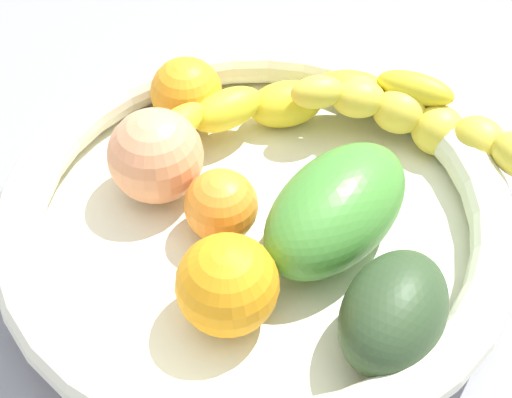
{
  "coord_description": "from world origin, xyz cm",
  "views": [
    {
      "loc": [
        -36.21,
        4.8,
        49.17
      ],
      "look_at": [
        0.0,
        0.0,
        8.12
      ],
      "focal_mm": 54.55,
      "sensor_mm": 36.0,
      "label": 1
    }
  ],
  "objects_px": {
    "banana_draped_right": "(436,128)",
    "peach_blush": "(156,156)",
    "orange_mid_left": "(221,209)",
    "avocado_dark": "(394,313)",
    "fruit_bowl": "(256,219)",
    "orange_front": "(227,285)",
    "orange_mid_right": "(186,93)",
    "mango_green": "(336,209)",
    "banana_draped_left": "(290,103)"
  },
  "relations": [
    {
      "from": "fruit_bowl",
      "to": "orange_mid_left",
      "type": "bearing_deg",
      "value": 96.98
    },
    {
      "from": "mango_green",
      "to": "avocado_dark",
      "type": "distance_m",
      "value": 0.09
    },
    {
      "from": "orange_front",
      "to": "mango_green",
      "type": "xyz_separation_m",
      "value": [
        0.05,
        -0.08,
        0.0
      ]
    },
    {
      "from": "orange_mid_right",
      "to": "mango_green",
      "type": "bearing_deg",
      "value": -146.63
    },
    {
      "from": "orange_mid_left",
      "to": "mango_green",
      "type": "xyz_separation_m",
      "value": [
        -0.02,
        -0.08,
        0.01
      ]
    },
    {
      "from": "banana_draped_left",
      "to": "orange_mid_right",
      "type": "distance_m",
      "value": 0.08
    },
    {
      "from": "avocado_dark",
      "to": "peach_blush",
      "type": "bearing_deg",
      "value": 42.6
    },
    {
      "from": "mango_green",
      "to": "avocado_dark",
      "type": "xyz_separation_m",
      "value": [
        -0.09,
        -0.02,
        -0.0
      ]
    },
    {
      "from": "mango_green",
      "to": "orange_mid_left",
      "type": "bearing_deg",
      "value": 77.38
    },
    {
      "from": "mango_green",
      "to": "peach_blush",
      "type": "relative_size",
      "value": 1.84
    },
    {
      "from": "fruit_bowl",
      "to": "orange_front",
      "type": "height_order",
      "value": "orange_front"
    },
    {
      "from": "banana_draped_left",
      "to": "orange_front",
      "type": "relative_size",
      "value": 3.76
    },
    {
      "from": "orange_mid_right",
      "to": "banana_draped_left",
      "type": "bearing_deg",
      "value": -107.03
    },
    {
      "from": "orange_mid_right",
      "to": "mango_green",
      "type": "xyz_separation_m",
      "value": [
        -0.14,
        -0.09,
        0.01
      ]
    },
    {
      "from": "orange_front",
      "to": "peach_blush",
      "type": "relative_size",
      "value": 0.95
    },
    {
      "from": "fruit_bowl",
      "to": "banana_draped_left",
      "type": "distance_m",
      "value": 0.11
    },
    {
      "from": "orange_mid_left",
      "to": "avocado_dark",
      "type": "xyz_separation_m",
      "value": [
        -0.1,
        -0.1,
        0.0
      ]
    },
    {
      "from": "fruit_bowl",
      "to": "mango_green",
      "type": "xyz_separation_m",
      "value": [
        -0.02,
        -0.05,
        0.03
      ]
    },
    {
      "from": "peach_blush",
      "to": "orange_mid_left",
      "type": "bearing_deg",
      "value": -138.98
    },
    {
      "from": "banana_draped_right",
      "to": "mango_green",
      "type": "bearing_deg",
      "value": 128.38
    },
    {
      "from": "avocado_dark",
      "to": "peach_blush",
      "type": "relative_size",
      "value": 1.3
    },
    {
      "from": "banana_draped_right",
      "to": "peach_blush",
      "type": "xyz_separation_m",
      "value": [
        -0.01,
        0.21,
        0.0
      ]
    },
    {
      "from": "orange_front",
      "to": "orange_mid_right",
      "type": "height_order",
      "value": "orange_front"
    },
    {
      "from": "banana_draped_right",
      "to": "peach_blush",
      "type": "distance_m",
      "value": 0.21
    },
    {
      "from": "banana_draped_left",
      "to": "orange_front",
      "type": "distance_m",
      "value": 0.18
    },
    {
      "from": "banana_draped_left",
      "to": "peach_blush",
      "type": "distance_m",
      "value": 0.12
    },
    {
      "from": "orange_front",
      "to": "peach_blush",
      "type": "bearing_deg",
      "value": 18.38
    },
    {
      "from": "orange_front",
      "to": "avocado_dark",
      "type": "height_order",
      "value": "orange_front"
    },
    {
      "from": "avocado_dark",
      "to": "peach_blush",
      "type": "xyz_separation_m",
      "value": [
        0.15,
        0.14,
        0.0
      ]
    },
    {
      "from": "fruit_bowl",
      "to": "mango_green",
      "type": "relative_size",
      "value": 2.84
    },
    {
      "from": "banana_draped_right",
      "to": "orange_mid_right",
      "type": "bearing_deg",
      "value": 69.73
    },
    {
      "from": "banana_draped_right",
      "to": "avocado_dark",
      "type": "distance_m",
      "value": 0.18
    },
    {
      "from": "avocado_dark",
      "to": "banana_draped_right",
      "type": "bearing_deg",
      "value": -24.75
    },
    {
      "from": "orange_mid_left",
      "to": "avocado_dark",
      "type": "distance_m",
      "value": 0.14
    },
    {
      "from": "orange_mid_right",
      "to": "avocado_dark",
      "type": "height_order",
      "value": "avocado_dark"
    },
    {
      "from": "mango_green",
      "to": "orange_mid_right",
      "type": "bearing_deg",
      "value": 33.37
    },
    {
      "from": "banana_draped_right",
      "to": "orange_mid_right",
      "type": "distance_m",
      "value": 0.2
    },
    {
      "from": "peach_blush",
      "to": "orange_front",
      "type": "bearing_deg",
      "value": -161.62
    },
    {
      "from": "orange_mid_left",
      "to": "mango_green",
      "type": "bearing_deg",
      "value": -102.62
    },
    {
      "from": "orange_mid_left",
      "to": "mango_green",
      "type": "distance_m",
      "value": 0.08
    },
    {
      "from": "orange_mid_left",
      "to": "orange_mid_right",
      "type": "distance_m",
      "value": 0.13
    },
    {
      "from": "banana_draped_right",
      "to": "orange_front",
      "type": "height_order",
      "value": "orange_front"
    },
    {
      "from": "banana_draped_left",
      "to": "avocado_dark",
      "type": "distance_m",
      "value": 0.21
    },
    {
      "from": "fruit_bowl",
      "to": "banana_draped_right",
      "type": "relative_size",
      "value": 2.01
    },
    {
      "from": "orange_front",
      "to": "orange_mid_left",
      "type": "bearing_deg",
      "value": -2.66
    },
    {
      "from": "fruit_bowl",
      "to": "orange_front",
      "type": "relative_size",
      "value": 5.53
    },
    {
      "from": "orange_mid_left",
      "to": "avocado_dark",
      "type": "relative_size",
      "value": 0.57
    },
    {
      "from": "banana_draped_left",
      "to": "orange_front",
      "type": "bearing_deg",
      "value": 158.12
    },
    {
      "from": "banana_draped_left",
      "to": "orange_mid_left",
      "type": "xyz_separation_m",
      "value": [
        -0.1,
        0.07,
        -0.0
      ]
    },
    {
      "from": "orange_mid_left",
      "to": "orange_mid_right",
      "type": "height_order",
      "value": "orange_mid_right"
    }
  ]
}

